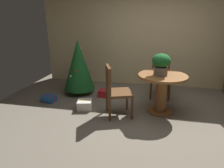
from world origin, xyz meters
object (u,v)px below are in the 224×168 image
at_px(flower_vase, 161,63).
at_px(gift_box_cream, 85,105).
at_px(wooden_chair_left, 115,89).
at_px(gift_box_red, 103,93).
at_px(holiday_tree, 79,65).
at_px(round_dining_table, 162,87).
at_px(gift_box_blue, 49,99).
at_px(wooden_chair_far, 160,75).

relative_size(flower_vase, gift_box_cream, 1.17).
height_order(wooden_chair_left, gift_box_red, wooden_chair_left).
height_order(wooden_chair_left, holiday_tree, holiday_tree).
distance_m(round_dining_table, wooden_chair_left, 0.91).
relative_size(flower_vase, wooden_chair_left, 0.42).
height_order(round_dining_table, wooden_chair_left, wooden_chair_left).
xyz_separation_m(gift_box_blue, gift_box_cream, (0.91, -0.19, 0.02)).
bearing_deg(wooden_chair_left, gift_box_red, 116.38).
bearing_deg(gift_box_red, wooden_chair_left, -63.62).
relative_size(flower_vase, gift_box_blue, 1.25).
height_order(wooden_chair_far, holiday_tree, holiday_tree).
height_order(round_dining_table, wooden_chair_far, wooden_chair_far).
xyz_separation_m(wooden_chair_far, gift_box_cream, (-1.51, -1.03, -0.43)).
distance_m(wooden_chair_far, gift_box_cream, 1.88).
height_order(wooden_chair_far, gift_box_cream, wooden_chair_far).
distance_m(round_dining_table, gift_box_red, 1.49).
distance_m(wooden_chair_left, wooden_chair_far, 1.46).
xyz_separation_m(wooden_chair_left, gift_box_cream, (-0.65, 0.15, -0.45)).
relative_size(wooden_chair_far, holiday_tree, 0.69).
height_order(wooden_chair_left, wooden_chair_far, wooden_chair_left).
height_order(gift_box_red, gift_box_blue, gift_box_red).
xyz_separation_m(wooden_chair_left, gift_box_blue, (-1.56, 0.34, -0.46)).
bearing_deg(flower_vase, wooden_chair_left, -162.63).
relative_size(round_dining_table, gift_box_red, 3.83).
bearing_deg(holiday_tree, gift_box_blue, -126.53).
xyz_separation_m(flower_vase, holiday_tree, (-1.89, 0.75, -0.28)).
distance_m(gift_box_red, gift_box_cream, 0.77).
distance_m(round_dining_table, gift_box_blue, 2.46).
xyz_separation_m(round_dining_table, holiday_tree, (-1.93, 0.69, 0.20)).
relative_size(gift_box_blue, gift_box_cream, 0.93).
xyz_separation_m(round_dining_table, gift_box_cream, (-1.51, -0.16, -0.43)).
bearing_deg(round_dining_table, gift_box_cream, -173.95).
height_order(round_dining_table, gift_box_red, round_dining_table).
distance_m(flower_vase, wooden_chair_far, 1.04).
distance_m(wooden_chair_left, gift_box_cream, 0.80).
xyz_separation_m(flower_vase, gift_box_blue, (-2.37, 0.09, -0.93)).
distance_m(round_dining_table, wooden_chair_far, 0.87).
bearing_deg(gift_box_red, gift_box_blue, -153.76).
bearing_deg(gift_box_red, holiday_tree, 170.33).
bearing_deg(gift_box_blue, round_dining_table, -0.64).
bearing_deg(wooden_chair_left, gift_box_blue, 167.74).
relative_size(round_dining_table, holiday_tree, 0.69).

